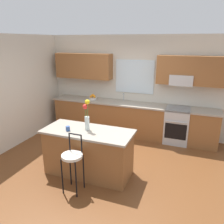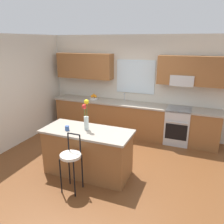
{
  "view_description": "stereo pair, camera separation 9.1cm",
  "coord_description": "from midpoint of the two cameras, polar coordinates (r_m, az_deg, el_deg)",
  "views": [
    {
      "loc": [
        1.62,
        -4.0,
        2.56
      ],
      "look_at": [
        -0.11,
        0.55,
        1.0
      ],
      "focal_mm": 36.18,
      "sensor_mm": 36.0,
      "label": 1
    },
    {
      "loc": [
        1.71,
        -3.97,
        2.56
      ],
      "look_at": [
        -0.11,
        0.55,
        1.0
      ],
      "focal_mm": 36.18,
      "sensor_mm": 36.0,
      "label": 2
    }
  ],
  "objects": [
    {
      "name": "ground_plane",
      "position": [
        5.02,
        -1.6,
        -12.91
      ],
      "size": [
        14.0,
        14.0,
        0.0
      ],
      "primitive_type": "plane",
      "color": "brown"
    },
    {
      "name": "wall_left",
      "position": [
        6.14,
        -23.33,
        4.93
      ],
      "size": [
        0.12,
        4.6,
        2.7
      ],
      "primitive_type": "cube",
      "color": "beige",
      "rests_on": "ground"
    },
    {
      "name": "back_wall_assembly",
      "position": [
        6.28,
        5.48,
        8.01
      ],
      "size": [
        5.6,
        0.5,
        2.7
      ],
      "color": "beige",
      "rests_on": "ground"
    },
    {
      "name": "counter_run",
      "position": [
        6.28,
        4.26,
        -1.77
      ],
      "size": [
        4.56,
        0.64,
        0.92
      ],
      "color": "brown",
      "rests_on": "ground"
    },
    {
      "name": "sink_faucet",
      "position": [
        6.32,
        2.54,
        4.01
      ],
      "size": [
        0.02,
        0.13,
        0.23
      ],
      "color": "#B7BABC",
      "rests_on": "counter_run"
    },
    {
      "name": "oven_range",
      "position": [
        6.05,
        15.65,
        -3.25
      ],
      "size": [
        0.6,
        0.64,
        0.92
      ],
      "color": "#B7BABC",
      "rests_on": "ground"
    },
    {
      "name": "kitchen_island",
      "position": [
        4.52,
        -6.57,
        -10.02
      ],
      "size": [
        1.73,
        0.76,
        0.92
      ],
      "color": "brown",
      "rests_on": "ground"
    },
    {
      "name": "bar_stool_near",
      "position": [
        3.98,
        -10.64,
        -11.46
      ],
      "size": [
        0.36,
        0.36,
        1.04
      ],
      "color": "black",
      "rests_on": "ground"
    },
    {
      "name": "flower_vase",
      "position": [
        4.26,
        -7.02,
        -0.76
      ],
      "size": [
        0.14,
        0.1,
        0.6
      ],
      "color": "silver",
      "rests_on": "kitchen_island"
    },
    {
      "name": "mug_ceramic",
      "position": [
        4.35,
        -11.69,
        -4.11
      ],
      "size": [
        0.08,
        0.08,
        0.09
      ],
      "primitive_type": "cylinder",
      "color": "#33518C",
      "rests_on": "kitchen_island"
    },
    {
      "name": "fruit_bowl_oranges",
      "position": [
        6.54,
        -5.27,
        3.66
      ],
      "size": [
        0.24,
        0.24,
        0.16
      ],
      "color": "silver",
      "rests_on": "counter_run"
    }
  ]
}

